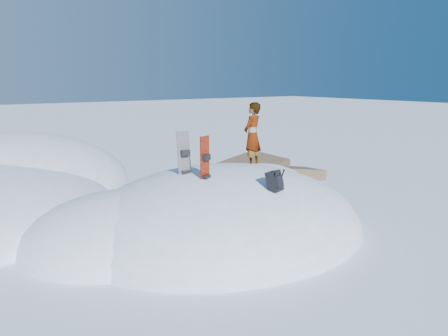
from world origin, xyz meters
TOP-DOWN VIEW (x-y plane):
  - ground at (0.00, 0.00)m, footprint 120.00×120.00m
  - snow_mound at (-0.17, 0.24)m, footprint 8.00×6.00m
  - rock_outcrop at (3.72, 3.01)m, footprint 4.68×4.41m
  - snowboard_red at (-0.74, -0.43)m, footprint 0.27×0.19m
  - snowboard_dark at (-0.87, 0.22)m, footprint 0.33×0.30m
  - backpack at (0.22, -1.58)m, footprint 0.39×0.43m
  - gear_pile at (-2.06, -1.12)m, footprint 0.90×0.69m
  - person at (1.69, 1.01)m, footprint 0.76×0.65m

SIDE VIEW (x-z plane):
  - ground at x=0.00m, z-range 0.00..0.00m
  - snow_mound at x=-0.17m, z-range -1.50..1.50m
  - rock_outcrop at x=3.72m, z-range -0.82..0.85m
  - gear_pile at x=-2.06m, z-range 0.00..0.24m
  - backpack at x=0.22m, z-range 1.20..1.71m
  - snowboard_red at x=-0.74m, z-range 0.88..2.35m
  - snowboard_dark at x=-0.87m, z-range 0.85..2.39m
  - person at x=1.69m, z-range 1.13..2.91m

